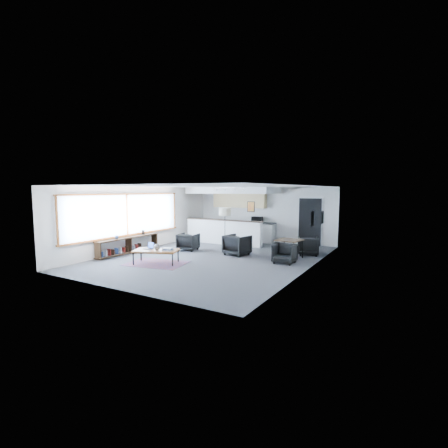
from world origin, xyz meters
The scene contains 21 objects.
room centered at (0.00, 0.00, 1.30)m, with size 7.02×9.02×2.62m.
window centered at (-3.46, -0.90, 1.46)m, with size 0.10×5.95×1.66m.
console centered at (-3.30, -1.05, 0.33)m, with size 0.35×3.00×0.80m.
kitchenette centered at (-1.20, 3.71, 1.38)m, with size 4.20×1.96×2.60m.
doorway centered at (2.30, 4.42, 1.07)m, with size 1.10×0.12×2.15m.
track_light centered at (-0.59, 2.20, 2.53)m, with size 1.60×0.07×0.15m.
wall_art_lower centered at (3.47, 0.40, 1.55)m, with size 0.03×0.38×0.48m.
wall_art_upper centered at (3.47, 1.70, 1.50)m, with size 0.03×0.34×0.44m.
kilim_rug centered at (-1.14, -1.83, 0.01)m, with size 2.17×1.68×0.01m.
coffee_table centered at (-1.14, -1.83, 0.44)m, with size 1.63×1.27×0.47m.
laptop centered at (-1.45, -1.81, 0.54)m, with size 0.35×0.31×0.22m.
ceramic_pot centered at (-1.04, -1.89, 0.58)m, with size 0.22×0.22×0.22m.
book_stack centered at (-0.67, -1.79, 0.52)m, with size 0.37×0.33×0.10m.
coaster centered at (-1.05, -2.09, 0.47)m, with size 0.12×0.12×0.01m.
armchair_left centered at (-1.65, 0.67, 0.39)m, with size 0.75×0.70×0.77m, color black.
armchair_right centered at (0.53, 0.83, 0.43)m, with size 0.83×0.78×0.86m, color black.
floor_lamp centered at (-0.50, 1.68, 1.50)m, with size 0.53×0.53×1.73m.
dining_table centered at (2.44, 1.20, 0.63)m, with size 0.93×0.93×0.69m.
dining_chair_near centered at (2.57, 0.39, 0.31)m, with size 0.60×0.56×0.61m, color black.
dining_chair_far centered at (2.85, 2.21, 0.33)m, with size 0.63×0.59×0.65m, color black.
microwave centered at (-0.16, 4.15, 1.10)m, with size 0.50×0.27×0.34m, color black.
Camera 1 is at (6.23, -9.92, 2.47)m, focal length 26.00 mm.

